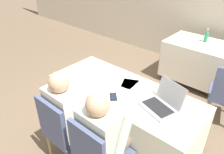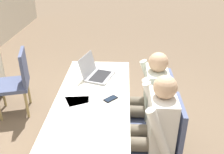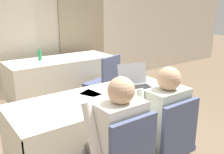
% 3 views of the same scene
% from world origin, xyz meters
% --- Properties ---
extents(wall_back, '(12.00, 0.06, 2.70)m').
position_xyz_m(wall_back, '(0.00, 2.61, 1.35)').
color(wall_back, beige).
rests_on(wall_back, ground_plane).
extents(curtain_panel, '(1.01, 0.04, 2.65)m').
position_xyz_m(curtain_panel, '(1.25, 2.55, 1.33)').
color(curtain_panel, gray).
rests_on(curtain_panel, ground_plane).
extents(conference_table_near, '(1.78, 0.73, 0.76)m').
position_xyz_m(conference_table_near, '(0.00, 0.00, 0.57)').
color(conference_table_near, silver).
rests_on(conference_table_near, ground_plane).
extents(conference_table_far, '(1.78, 0.73, 0.76)m').
position_xyz_m(conference_table_far, '(0.45, 1.92, 0.57)').
color(conference_table_far, silver).
rests_on(conference_table_far, ground_plane).
extents(laptop, '(0.41, 0.40, 0.25)m').
position_xyz_m(laptop, '(0.47, 0.01, 0.81)').
color(laptop, '#99999E').
rests_on(laptop, conference_table_near).
extents(cell_phone, '(0.15, 0.15, 0.01)m').
position_xyz_m(cell_phone, '(0.01, -0.18, 0.76)').
color(cell_phone, black).
rests_on(cell_phone, conference_table_near).
extents(paper_beside_laptop, '(0.32, 0.36, 0.00)m').
position_xyz_m(paper_beside_laptop, '(0.01, 0.11, 0.76)').
color(paper_beside_laptop, white).
rests_on(paper_beside_laptop, conference_table_near).
extents(paper_centre_table, '(0.28, 0.34, 0.00)m').
position_xyz_m(paper_centre_table, '(0.61, 0.01, 0.76)').
color(paper_centre_table, white).
rests_on(paper_centre_table, conference_table_near).
extents(paper_left_edge, '(0.24, 0.32, 0.00)m').
position_xyz_m(paper_left_edge, '(-0.07, 0.17, 0.76)').
color(paper_left_edge, white).
rests_on(paper_left_edge, conference_table_near).
extents(water_bottle, '(0.06, 0.06, 0.23)m').
position_xyz_m(water_bottle, '(0.13, 2.00, 0.86)').
color(water_bottle, '#288456').
rests_on(water_bottle, conference_table_far).
extents(chair_near_right, '(0.44, 0.44, 0.90)m').
position_xyz_m(chair_near_right, '(0.25, -0.67, 0.49)').
color(chair_near_right, tan).
rests_on(chair_near_right, ground_plane).
extents(chair_far_spare, '(0.54, 0.54, 0.90)m').
position_xyz_m(chair_far_spare, '(0.83, 1.13, 0.49)').
color(chair_far_spare, tan).
rests_on(chair_far_spare, ground_plane).
extents(person_checkered_shirt, '(0.50, 0.52, 1.16)m').
position_xyz_m(person_checkered_shirt, '(-0.25, -0.57, 0.65)').
color(person_checkered_shirt, '#665B4C').
rests_on(person_checkered_shirt, ground_plane).
extents(person_white_shirt, '(0.50, 0.52, 1.16)m').
position_xyz_m(person_white_shirt, '(0.25, -0.57, 0.65)').
color(person_white_shirt, '#665B4C').
rests_on(person_white_shirt, ground_plane).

